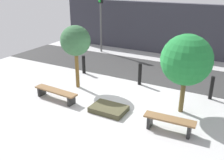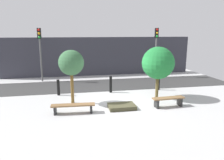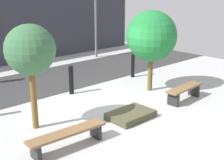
% 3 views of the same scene
% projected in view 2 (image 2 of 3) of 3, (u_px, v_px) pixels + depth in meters
% --- Properties ---
extents(ground_plane, '(18.00, 18.00, 0.00)m').
position_uv_depth(ground_plane, '(118.00, 103.00, 11.56)').
color(ground_plane, '#B2B2B2').
extents(road_strip, '(18.00, 3.46, 0.01)m').
position_uv_depth(road_strip, '(106.00, 85.00, 15.40)').
color(road_strip, '#343434').
rests_on(road_strip, ground).
extents(building_facade, '(16.20, 0.50, 3.22)m').
position_uv_depth(building_facade, '(98.00, 56.00, 18.61)').
color(building_facade, '#33333D').
rests_on(building_facade, ground).
extents(bench_left, '(2.01, 0.50, 0.43)m').
position_uv_depth(bench_left, '(73.00, 107.00, 10.02)').
color(bench_left, black).
rests_on(bench_left, ground).
extents(bench_right, '(1.66, 0.49, 0.48)m').
position_uv_depth(bench_right, '(168.00, 100.00, 10.89)').
color(bench_right, black).
rests_on(bench_right, ground).
extents(planter_bed, '(1.30, 0.90, 0.19)m').
position_uv_depth(planter_bed, '(122.00, 106.00, 10.69)').
color(planter_bed, '#45432C').
rests_on(planter_bed, ground).
extents(tree_behind_left_bench, '(1.30, 1.30, 2.79)m').
position_uv_depth(tree_behind_left_bench, '(71.00, 63.00, 11.05)').
color(tree_behind_left_bench, brown).
rests_on(tree_behind_left_bench, ground).
extents(tree_behind_right_bench, '(1.78, 1.78, 2.89)m').
position_uv_depth(tree_behind_right_bench, '(158.00, 63.00, 11.96)').
color(tree_behind_right_bench, brown).
rests_on(tree_behind_right_bench, ground).
extents(bollard_far_left, '(0.17, 0.17, 0.93)m').
position_uv_depth(bollard_far_left, '(58.00, 88.00, 12.82)').
color(bollard_far_left, black).
rests_on(bollard_far_left, ground).
extents(bollard_left, '(0.16, 0.16, 1.01)m').
position_uv_depth(bollard_left, '(111.00, 84.00, 13.40)').
color(bollard_left, black).
rests_on(bollard_left, ground).
extents(bollard_center, '(0.15, 0.15, 0.98)m').
position_uv_depth(bollard_center, '(159.00, 82.00, 13.99)').
color(bollard_center, black).
rests_on(bollard_center, ground).
extents(traffic_light_west, '(0.28, 0.27, 3.93)m').
position_uv_depth(traffic_light_west, '(40.00, 45.00, 15.90)').
color(traffic_light_west, '#5C5C5C').
rests_on(traffic_light_west, ground).
extents(traffic_light_mid_west, '(0.28, 0.27, 3.95)m').
position_uv_depth(traffic_light_mid_west, '(156.00, 44.00, 17.58)').
color(traffic_light_mid_west, slate).
rests_on(traffic_light_mid_west, ground).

